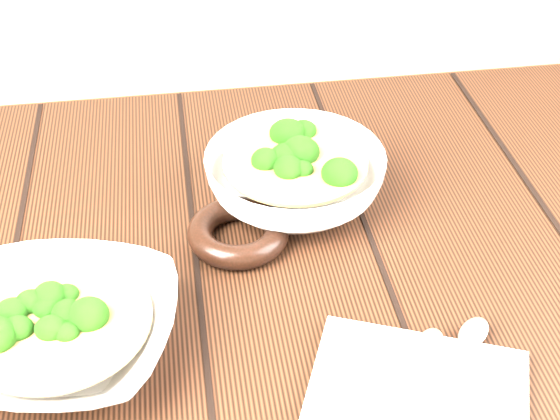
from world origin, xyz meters
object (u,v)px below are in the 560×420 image
Objects in this scene: table at (221,347)px; napkin at (417,401)px; soup_bowl_back at (295,176)px; trivet at (238,232)px; soup_bowl_front at (61,331)px.

table is 0.29m from napkin.
soup_bowl_back reaches higher than napkin.
table is 0.15m from trivet.
soup_bowl_front is 1.35× the size of napkin.
trivet reaches higher than napkin.
soup_bowl_back is 0.32m from napkin.
table is 0.23m from soup_bowl_front.
napkin is (0.32, -0.11, -0.02)m from soup_bowl_front.
table is 10.40× the size of trivet.
soup_bowl_back is at bearing 47.23° from table.
soup_bowl_front reaches higher than napkin.
soup_bowl_front is 0.23m from trivet.
soup_bowl_back reaches higher than soup_bowl_front.
soup_bowl_front reaches higher than table.
soup_bowl_back is at bearing 123.15° from napkin.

